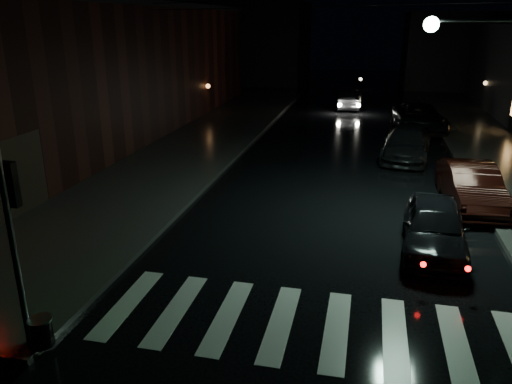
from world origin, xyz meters
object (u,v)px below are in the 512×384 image
Objects in this scene: parked_car_d at (419,118)px; oncoming_car at (347,99)px; parked_car_a at (434,227)px; parked_car_b at (471,186)px; parked_car_c at (407,143)px.

oncoming_car is at bearing 117.55° from parked_car_d.
parked_car_b is at bearing 72.00° from parked_car_a.
parked_car_a is 10.23m from parked_car_c.
oncoming_car is (-3.50, 13.72, -0.02)m from parked_car_c.
parked_car_a reaches higher than oncoming_car.
parked_car_a is 24.23m from oncoming_car.
parked_car_d is at bearing 89.56° from parked_car_b.
parked_car_c is 14.16m from oncoming_car.
parked_car_d reaches higher than parked_car_b.
parked_car_c is at bearing 95.19° from parked_car_a.
parked_car_a is 16.87m from parked_car_d.
parked_car_d is (1.08, 6.61, 0.07)m from parked_car_c.
parked_car_b is at bearing -66.11° from parked_car_c.
parked_car_b is 1.07× the size of oncoming_car.
parked_car_d is at bearing 116.11° from oncoming_car.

